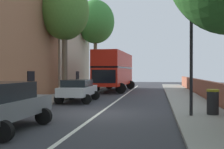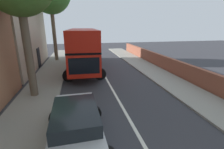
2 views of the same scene
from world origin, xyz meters
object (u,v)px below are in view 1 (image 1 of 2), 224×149
Objects in this scene: litter_bin_right at (213,102)px; street_tree_left_0 at (65,11)px; double_decker_bus at (114,69)px; parked_car_grey_left_1 at (0,104)px; lamppost_right at (191,32)px; parked_car_silver_left_2 at (78,89)px; street_tree_left_2 at (95,22)px.

street_tree_left_0 is at bearing 136.47° from litter_bin_right.
double_decker_bus is at bearing 59.68° from street_tree_left_0.
parked_car_grey_left_1 is at bearing -92.28° from double_decker_bus.
street_tree_left_0 is 14.48m from lamppost_right.
litter_bin_right is at bearing -32.92° from parked_car_silver_left_2.
double_decker_bus is 8.47m from street_tree_left_0.
lamppost_right is (9.46, -10.38, -3.53)m from street_tree_left_0.
street_tree_left_0 is (-3.46, -5.91, 4.98)m from double_decker_bus.
parked_car_grey_left_1 is 8.33m from lamppost_right.
double_decker_bus reaches higher than litter_bin_right.
lamppost_right reaches higher than parked_car_grey_left_1.
street_tree_left_2 is at bearing 98.82° from parked_car_silver_left_2.
double_decker_bus is at bearing 87.72° from parked_car_grey_left_1.
litter_bin_right is at bearing 24.06° from lamppost_right.
litter_bin_right is (1.00, 0.45, -3.11)m from lamppost_right.
litter_bin_right is (7.80, -5.05, -0.19)m from parked_car_silver_left_2.
litter_bin_right is at bearing 28.94° from parked_car_grey_left_1.
double_decker_bus is 1.60× the size of lamppost_right.
double_decker_bus is 8.73m from street_tree_left_2.
parked_car_grey_left_1 is (-0.80, -20.16, -1.39)m from double_decker_bus.
street_tree_left_2 is (-3.31, 5.37, 6.04)m from double_decker_bus.
parked_car_grey_left_1 is 8.92m from litter_bin_right.
street_tree_left_2 is (0.15, 11.28, 1.06)m from street_tree_left_0.
lamppost_right is (9.31, -21.66, -4.58)m from street_tree_left_2.
lamppost_right is (6.80, -5.50, 2.92)m from parked_car_silver_left_2.
double_decker_bus is 0.91× the size of street_tree_left_2.
parked_car_silver_left_2 is at bearing -61.45° from street_tree_left_0.
parked_car_silver_left_2 is 3.96× the size of litter_bin_right.
street_tree_left_2 is (-2.51, 16.16, 7.50)m from parked_car_silver_left_2.
parked_car_grey_left_1 is at bearing -151.06° from litter_bin_right.
street_tree_left_0 is 15.88m from litter_bin_right.
parked_car_silver_left_2 is 0.41× the size of street_tree_left_2.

